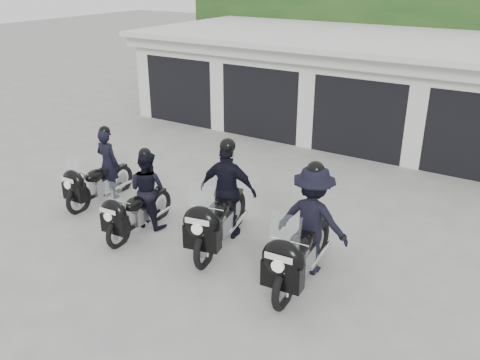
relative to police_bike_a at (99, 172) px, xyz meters
The scene contains 7 objects.
ground 3.92m from the police_bike_a, ahead, with size 80.00×80.00×0.00m, color #989893.
garage_block 9.32m from the police_bike_a, 65.61° to the left, with size 16.40×6.80×2.96m.
background_vegetation 14.12m from the police_bike_a, 72.47° to the left, with size 20.00×3.90×5.80m.
police_bike_a is the anchor object (origin of this frame).
police_bike_b 1.80m from the police_bike_a, 15.74° to the right, with size 0.83×2.01×1.75m.
police_bike_c 3.39m from the police_bike_a, ahead, with size 1.26×2.39×2.10m.
police_bike_d 5.26m from the police_bike_a, ahead, with size 1.32×2.43×2.12m.
Camera 1 is at (4.48, -7.61, 4.99)m, focal length 38.00 mm.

